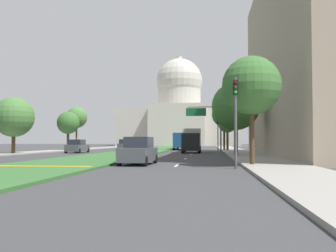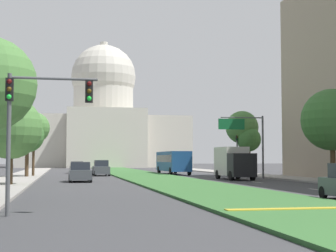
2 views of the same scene
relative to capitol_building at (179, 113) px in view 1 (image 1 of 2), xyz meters
name	(u,v)px [view 1 (image 1 of 2)]	position (x,y,z in m)	size (l,w,h in m)	color
ground_plane	(155,150)	(0.00, -58.01, -10.69)	(260.00, 260.00, 0.00)	#3D3D3F
grass_median	(150,150)	(0.00, -63.88, -10.62)	(6.86, 105.68, 0.14)	#386B33
median_curb_nose	(36,166)	(0.00, -105.57, -10.53)	(6.18, 0.50, 0.04)	gold
lane_dashes_right	(192,153)	(7.49, -77.36, -10.68)	(0.16, 56.82, 0.01)	silver
sidewalk_left	(56,151)	(-13.54, -69.75, -10.61)	(4.00, 105.68, 0.15)	#9E9991
sidewalk_right	(236,151)	(13.54, -69.75, -10.61)	(4.00, 105.68, 0.15)	#9E9991
capitol_building	(179,113)	(0.00, 0.00, 0.00)	(39.15, 22.72, 29.86)	beige
traffic_light_near_right	(235,110)	(11.04, -104.09, -7.37)	(0.28, 0.35, 5.20)	#515456
traffic_light_far_right	(218,130)	(11.04, -65.05, -7.37)	(0.28, 0.35, 5.20)	#515456
overhead_guide_sign	(208,119)	(9.51, -72.79, -6.08)	(4.91, 0.20, 6.50)	#515456
street_tree_right_near	(252,86)	(12.17, -102.13, -5.72)	(3.63, 3.63, 6.80)	#4C3823
street_tree_left_mid	(14,117)	(-13.02, -83.68, -6.34)	(4.67, 4.67, 6.70)	#4C3823
street_tree_right_mid	(236,106)	(12.41, -85.13, -5.47)	(5.07, 5.07, 7.77)	#4C3823
street_tree_left_far	(68,123)	(-12.96, -66.48, -6.22)	(3.60, 3.60, 6.30)	#4C3823
street_tree_right_far	(227,124)	(12.54, -64.96, -6.40)	(2.92, 2.92, 5.80)	#4C3823
street_tree_left_distant	(77,118)	(-12.42, -64.05, -5.22)	(3.52, 3.52, 7.26)	#4C3823
street_tree_right_distant	(224,115)	(12.07, -63.90, -4.89)	(3.98, 3.98, 7.82)	#4C3823
sedan_lead_stopped	(138,152)	(4.89, -100.93, -9.83)	(2.06, 4.34, 1.84)	#4C5156
sedan_midblock	(77,147)	(-7.65, -77.15, -9.86)	(1.95, 4.55, 1.76)	#4C5156
sedan_distant	(125,145)	(-4.72, -61.31, -9.82)	(1.87, 4.70, 1.87)	#4C5156
sedan_far_horizon	(124,145)	(-7.33, -50.52, -9.91)	(1.94, 4.36, 1.65)	#4C5156
box_truck_delivery	(192,140)	(7.32, -75.06, -9.01)	(2.40, 6.40, 3.20)	black
city_bus	(182,140)	(4.89, -57.29, -8.92)	(2.62, 11.00, 2.95)	#1E4C8C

